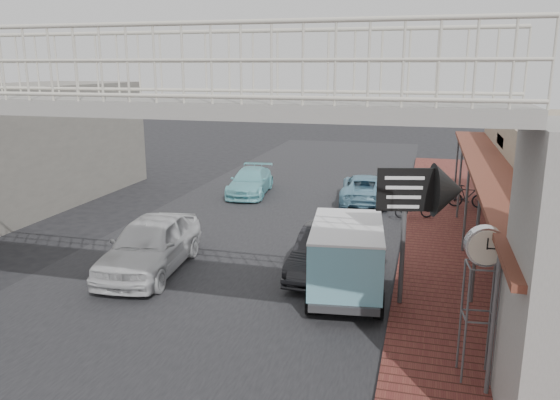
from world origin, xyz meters
The scene contains 14 objects.
ground centered at (0.00, 0.00, 0.00)m, with size 120.00×120.00×0.00m, color black.
road_strip centered at (0.00, 0.00, 0.01)m, with size 10.00×60.00×0.01m, color black.
sidewalk centered at (6.50, 3.00, 0.05)m, with size 3.00×40.00×0.10m, color brown.
footbridge centered at (0.00, -4.00, 3.18)m, with size 16.40×2.40×6.34m.
building_far_left centered at (-11.00, 6.00, 2.50)m, with size 5.00×14.00×5.00m, color gray.
white_hatchback centered at (-1.87, 1.09, 0.79)m, with size 1.87×4.65×1.59m, color silver.
dark_sedan centered at (3.00, 2.21, 0.65)m, with size 1.38×3.95×1.30m, color black.
angkot_curb centered at (3.13, 11.00, 0.60)m, with size 1.99×4.31×1.20m, color #699DB6.
angkot_far centered at (-2.12, 11.05, 0.59)m, with size 1.65×4.07×1.18m, color #79C9D2.
angkot_van centered at (3.81, 0.89, 1.22)m, with size 2.22×4.11×1.93m.
motorcycle_near centered at (5.30, 8.49, 0.51)m, with size 0.54×1.55×0.81m, color black.
motorcycle_far centered at (7.34, 10.69, 0.56)m, with size 0.43×1.54×0.92m, color black.
street_clock centered at (6.72, -2.49, 2.53)m, with size 0.74×0.62×2.93m.
arrow_sign centered at (6.04, 0.66, 2.91)m, with size 2.10×1.38×3.48m.
Camera 1 is at (5.60, -12.27, 5.76)m, focal length 35.00 mm.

